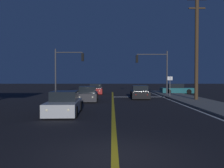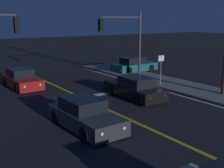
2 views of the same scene
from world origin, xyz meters
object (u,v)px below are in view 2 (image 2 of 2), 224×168
at_px(car_lead_oncoming_red, 21,79).
at_px(street_sign_corner, 161,65).
at_px(car_distant_tail_teal, 134,65).
at_px(traffic_signal_near_right, 125,36).
at_px(car_following_oncoming_charcoal, 85,115).
at_px(car_far_approaching_black, 135,88).

bearing_deg(car_lead_oncoming_red, street_sign_corner, 146.03).
xyz_separation_m(car_distant_tail_teal, traffic_signal_near_right, (-3.41, -3.15, 2.98)).
bearing_deg(traffic_signal_near_right, car_following_oncoming_charcoal, 43.28).
bearing_deg(car_distant_tail_teal, street_sign_corner, -21.49).
height_order(car_distant_tail_teal, traffic_signal_near_right, traffic_signal_near_right).
height_order(car_far_approaching_black, car_distant_tail_teal, same).
distance_m(car_far_approaching_black, traffic_signal_near_right, 5.59).
distance_m(car_far_approaching_black, car_distant_tail_teal, 9.25).
relative_size(car_far_approaching_black, car_distant_tail_teal, 1.06).
distance_m(car_distant_tail_teal, traffic_signal_near_right, 5.52).
xyz_separation_m(car_following_oncoming_charcoal, traffic_signal_near_right, (7.42, 6.99, 2.98)).
xyz_separation_m(car_following_oncoming_charcoal, car_distant_tail_teal, (10.83, 10.14, -0.00)).
xyz_separation_m(car_lead_oncoming_red, traffic_signal_near_right, (7.30, -2.59, 2.98)).
bearing_deg(street_sign_corner, car_following_oncoming_charcoal, -153.88).
xyz_separation_m(car_lead_oncoming_red, street_sign_corner, (8.42, -5.39, 0.98)).
height_order(car_lead_oncoming_red, street_sign_corner, street_sign_corner).
bearing_deg(car_following_oncoming_charcoal, car_lead_oncoming_red, -92.62).
relative_size(car_lead_oncoming_red, car_following_oncoming_charcoal, 1.00).
xyz_separation_m(car_lead_oncoming_red, car_following_oncoming_charcoal, (-0.12, -9.58, 0.00)).
bearing_deg(car_following_oncoming_charcoal, street_sign_corner, -155.79).
bearing_deg(traffic_signal_near_right, street_sign_corner, 111.84).
distance_m(car_lead_oncoming_red, street_sign_corner, 10.05).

